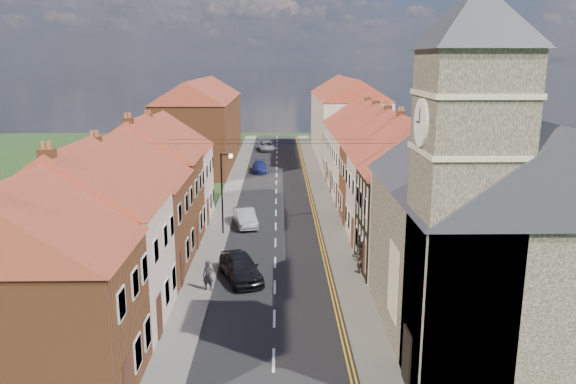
# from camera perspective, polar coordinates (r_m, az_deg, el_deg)

# --- Properties ---
(road) EXTENTS (7.00, 90.00, 0.02)m
(road) POSITION_cam_1_polar(r_m,az_deg,el_deg) (51.48, -1.22, -0.95)
(road) COLOR black
(road) RESTS_ON ground
(pavement_left) EXTENTS (1.80, 90.00, 0.12)m
(pavement_left) POSITION_cam_1_polar(r_m,az_deg,el_deg) (51.68, -6.10, -0.91)
(pavement_left) COLOR slate
(pavement_left) RESTS_ON ground
(pavement_right) EXTENTS (1.80, 90.00, 0.12)m
(pavement_right) POSITION_cam_1_polar(r_m,az_deg,el_deg) (51.63, 3.67, -0.87)
(pavement_right) COLOR slate
(pavement_right) RESTS_ON ground
(church) EXTENTS (11.25, 14.25, 15.20)m
(church) POSITION_cam_1_polar(r_m,az_deg,el_deg) (25.85, 19.72, -2.71)
(church) COLOR #362D26
(church) RESTS_ON ground
(cottage_r_tudor) EXTENTS (8.30, 5.20, 9.00)m
(cottage_r_tudor) POSITION_cam_1_polar(r_m,az_deg,el_deg) (34.80, 14.08, -0.73)
(cottage_r_tudor) COLOR #B4AE97
(cottage_r_tudor) RESTS_ON ground
(cottage_r_white_near) EXTENTS (8.30, 6.00, 9.00)m
(cottage_r_white_near) POSITION_cam_1_polar(r_m,az_deg,el_deg) (39.91, 12.16, 1.15)
(cottage_r_white_near) COLOR #B4AE97
(cottage_r_white_near) RESTS_ON ground
(cottage_r_cream_mid) EXTENTS (8.30, 5.20, 9.00)m
(cottage_r_cream_mid) POSITION_cam_1_polar(r_m,az_deg,el_deg) (45.08, 10.64, 2.60)
(cottage_r_cream_mid) COLOR brown
(cottage_r_cream_mid) RESTS_ON ground
(cottage_r_pink) EXTENTS (8.30, 6.00, 9.00)m
(cottage_r_pink) POSITION_cam_1_polar(r_m,az_deg,el_deg) (50.30, 9.43, 3.73)
(cottage_r_pink) COLOR #FFD3C9
(cottage_r_pink) RESTS_ON ground
(cottage_r_white_far) EXTENTS (8.30, 5.20, 9.00)m
(cottage_r_white_far) POSITION_cam_1_polar(r_m,az_deg,el_deg) (55.56, 8.44, 4.66)
(cottage_r_white_far) COLOR #B4AE97
(cottage_r_white_far) RESTS_ON ground
(cottage_r_cream_far) EXTENTS (8.30, 6.00, 9.00)m
(cottage_r_cream_far) POSITION_cam_1_polar(r_m,az_deg,el_deg) (60.84, 7.63, 5.42)
(cottage_r_cream_far) COLOR #B4AE97
(cottage_r_cream_far) RESTS_ON ground
(cottage_l_brick_near) EXTENTS (8.30, 5.70, 8.80)m
(cottage_l_brick_near) POSITION_cam_1_polar(r_m,az_deg,el_deg) (23.36, -25.35, -8.80)
(cottage_l_brick_near) COLOR brown
(cottage_l_brick_near) RESTS_ON ground
(cottage_l_cream) EXTENTS (8.30, 6.30, 9.10)m
(cottage_l_cream) POSITION_cam_1_polar(r_m,az_deg,el_deg) (28.37, -20.66, -4.25)
(cottage_l_cream) COLOR #FFD3C9
(cottage_l_cream) RESTS_ON ground
(cottage_l_white) EXTENTS (8.30, 6.90, 8.80)m
(cottage_l_white) POSITION_cam_1_polar(r_m,az_deg,el_deg) (34.27, -17.13, -1.31)
(cottage_l_white) COLOR brown
(cottage_l_white) RESTS_ON ground
(cottage_l_brick_mid) EXTENTS (8.30, 5.70, 9.10)m
(cottage_l_brick_mid) POSITION_cam_1_polar(r_m,az_deg,el_deg) (39.97, -14.78, 1.10)
(cottage_l_brick_mid) COLOR brown
(cottage_l_brick_mid) RESTS_ON ground
(cottage_l_pink) EXTENTS (8.30, 6.30, 8.80)m
(cottage_l_pink) POSITION_cam_1_polar(r_m,az_deg,el_deg) (45.54, -13.07, 2.45)
(cottage_l_pink) COLOR #FFD3C9
(cottage_l_pink) RESTS_ON ground
(block_right_far) EXTENTS (8.30, 24.20, 10.50)m
(block_right_far) POSITION_cam_1_polar(r_m,az_deg,el_deg) (75.81, 5.95, 7.62)
(block_right_far) COLOR #B4AE97
(block_right_far) RESTS_ON ground
(block_left_far) EXTENTS (8.30, 24.20, 10.50)m
(block_left_far) POSITION_cam_1_polar(r_m,az_deg,el_deg) (70.94, -8.77, 7.16)
(block_left_far) COLOR brown
(block_left_far) RESTS_ON ground
(lamppost) EXTENTS (0.88, 0.15, 6.00)m
(lamppost) POSITION_cam_1_polar(r_m,az_deg,el_deg) (41.13, -6.61, 0.38)
(lamppost) COLOR black
(lamppost) RESTS_ON pavement_left
(car_near) EXTENTS (3.24, 4.96, 1.57)m
(car_near) POSITION_cam_1_polar(r_m,az_deg,el_deg) (33.37, -4.83, -7.60)
(car_near) COLOR black
(car_near) RESTS_ON ground
(car_mid) EXTENTS (2.28, 4.34, 1.36)m
(car_mid) POSITION_cam_1_polar(r_m,az_deg,el_deg) (43.88, -4.37, -2.60)
(car_mid) COLOR #A7A9AF
(car_mid) RESTS_ON ground
(car_far) EXTENTS (1.81, 4.09, 1.17)m
(car_far) POSITION_cam_1_polar(r_m,az_deg,el_deg) (65.06, -2.91, 2.56)
(car_far) COLOR navy
(car_far) RESTS_ON ground
(car_distant) EXTENTS (2.81, 4.88, 1.28)m
(car_distant) POSITION_cam_1_polar(r_m,az_deg,el_deg) (80.50, -2.21, 4.67)
(car_distant) COLOR silver
(car_distant) RESTS_ON ground
(pedestrian_left) EXTENTS (0.69, 0.52, 1.69)m
(pedestrian_left) POSITION_cam_1_polar(r_m,az_deg,el_deg) (31.79, -8.13, -8.43)
(pedestrian_left) COLOR #232228
(pedestrian_left) RESTS_ON pavement_left
(pedestrian_right) EXTENTS (0.83, 0.68, 1.57)m
(pedestrian_right) POSITION_cam_1_polar(r_m,az_deg,el_deg) (34.30, 7.27, -6.86)
(pedestrian_right) COLOR #2B2422
(pedestrian_right) RESTS_ON pavement_right
(pedestrian_right_b) EXTENTS (1.07, 0.91, 1.94)m
(pedestrian_right_b) POSITION_cam_1_polar(r_m,az_deg,el_deg) (34.34, 7.25, -6.51)
(pedestrian_right_b) COLOR black
(pedestrian_right_b) RESTS_ON pavement_right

